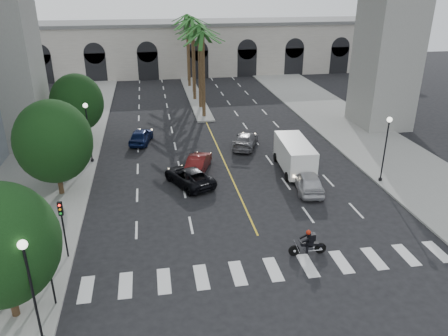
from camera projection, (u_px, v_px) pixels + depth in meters
ground at (266, 254)px, 25.45m from camera, size 140.00×140.00×0.00m
sidewalk_left at (47, 169)px, 36.63m from camera, size 8.00×100.00×0.15m
sidewalk_right at (379, 148)px, 41.34m from camera, size 8.00×100.00×0.15m
median at (195, 96)px, 59.79m from camera, size 2.00×24.00×0.20m
pier_building at (183, 47)px, 73.52m from camera, size 71.00×10.50×8.50m
palm_a at (203, 36)px, 47.18m from camera, size 3.20×3.20×10.30m
palm_b at (199, 30)px, 50.71m from camera, size 3.20×3.20×10.60m
palm_c at (193, 30)px, 54.46m from camera, size 3.20×3.20×10.10m
palm_d at (192, 22)px, 57.84m from camera, size 3.20×3.20×10.90m
palm_e at (188, 23)px, 61.61m from camera, size 3.20×3.20×10.40m
palm_f at (187, 18)px, 65.16m from camera, size 3.20×3.20×10.70m
street_tree_near at (0, 245)px, 19.10m from camera, size 5.20×5.20×6.89m
street_tree_mid at (53, 142)px, 30.79m from camera, size 5.44×5.44×7.21m
street_tree_far at (77, 103)px, 41.77m from camera, size 5.04×5.04×6.68m
lamp_post_left_near at (31, 285)px, 17.86m from camera, size 0.40×0.40×5.35m
lamp_post_left_far at (88, 128)px, 36.86m from camera, size 0.40×0.40×5.35m
lamp_post_right at (386, 144)px, 33.20m from camera, size 0.40×0.40×5.35m
traffic_signal_near at (48, 263)px, 20.42m from camera, size 0.25×0.18×3.65m
traffic_signal_far at (62, 220)px, 24.04m from camera, size 0.25×0.18×3.65m
motorcycle_rider at (309, 243)px, 25.14m from camera, size 2.26×0.61×1.63m
car_a at (308, 181)px, 32.83m from camera, size 2.46×4.76×1.55m
car_b at (199, 162)px, 36.49m from camera, size 2.80×4.50×1.40m
car_c at (189, 176)px, 33.86m from camera, size 4.20×5.52×1.39m
car_d at (245, 140)px, 41.48m from camera, size 3.62×5.20×1.40m
car_e at (141, 136)px, 42.52m from camera, size 2.64×4.54×1.45m
cargo_van at (295, 155)px, 36.06m from camera, size 2.71×6.07×2.53m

